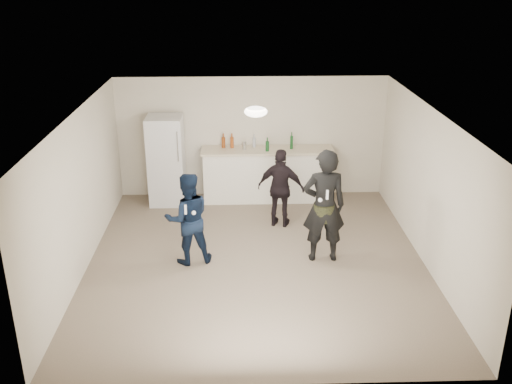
{
  "coord_description": "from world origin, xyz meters",
  "views": [
    {
      "loc": [
        -0.28,
        -8.33,
        4.56
      ],
      "look_at": [
        0.0,
        0.2,
        1.15
      ],
      "focal_mm": 40.0,
      "sensor_mm": 36.0,
      "label": 1
    }
  ],
  "objects_px": {
    "counter": "(267,175)",
    "woman": "(324,206)",
    "spectator": "(281,188)",
    "fridge": "(166,160)",
    "shaker": "(244,145)",
    "man": "(188,219)"
  },
  "relations": [
    {
      "from": "counter",
      "to": "woman",
      "type": "distance_m",
      "value": 2.77
    },
    {
      "from": "fridge",
      "to": "woman",
      "type": "bearing_deg",
      "value": -42.14
    },
    {
      "from": "fridge",
      "to": "woman",
      "type": "xyz_separation_m",
      "value": [
        2.82,
        -2.55,
        0.05
      ]
    },
    {
      "from": "man",
      "to": "woman",
      "type": "distance_m",
      "value": 2.2
    },
    {
      "from": "fridge",
      "to": "man",
      "type": "relative_size",
      "value": 1.17
    },
    {
      "from": "shaker",
      "to": "spectator",
      "type": "xyz_separation_m",
      "value": [
        0.65,
        -1.29,
        -0.43
      ]
    },
    {
      "from": "fridge",
      "to": "woman",
      "type": "relative_size",
      "value": 0.94
    },
    {
      "from": "spectator",
      "to": "woman",
      "type": "bearing_deg",
      "value": 131.04
    },
    {
      "from": "fridge",
      "to": "spectator",
      "type": "relative_size",
      "value": 1.21
    },
    {
      "from": "man",
      "to": "woman",
      "type": "relative_size",
      "value": 0.81
    },
    {
      "from": "fridge",
      "to": "man",
      "type": "distance_m",
      "value": 2.64
    },
    {
      "from": "counter",
      "to": "fridge",
      "type": "distance_m",
      "value": 2.08
    },
    {
      "from": "counter",
      "to": "shaker",
      "type": "bearing_deg",
      "value": 179.77
    },
    {
      "from": "shaker",
      "to": "woman",
      "type": "xyz_separation_m",
      "value": [
        1.25,
        -2.62,
        -0.22
      ]
    },
    {
      "from": "woman",
      "to": "man",
      "type": "bearing_deg",
      "value": -0.97
    },
    {
      "from": "counter",
      "to": "woman",
      "type": "xyz_separation_m",
      "value": [
        0.78,
        -2.62,
        0.43
      ]
    },
    {
      "from": "counter",
      "to": "spectator",
      "type": "relative_size",
      "value": 1.75
    },
    {
      "from": "counter",
      "to": "man",
      "type": "xyz_separation_m",
      "value": [
        -1.41,
        -2.64,
        0.24
      ]
    },
    {
      "from": "fridge",
      "to": "spectator",
      "type": "distance_m",
      "value": 2.54
    },
    {
      "from": "fridge",
      "to": "shaker",
      "type": "bearing_deg",
      "value": 2.62
    },
    {
      "from": "counter",
      "to": "fridge",
      "type": "bearing_deg",
      "value": -178.03
    },
    {
      "from": "shaker",
      "to": "man",
      "type": "distance_m",
      "value": 2.83
    }
  ]
}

